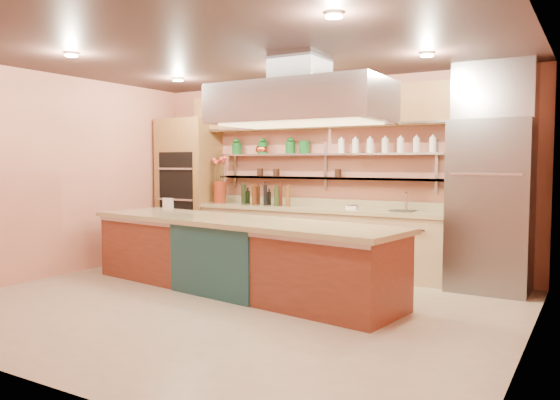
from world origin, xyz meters
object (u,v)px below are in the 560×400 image
Objects in this scene: refrigerator at (490,206)px; green_canister at (304,147)px; island at (235,255)px; copper_kettle at (261,149)px; kitchen_scale at (352,206)px; flower_vase at (220,192)px.

refrigerator is 11.06× the size of green_canister.
copper_kettle reaches higher than island.
refrigerator is 3.19m from island.
island is at bearing -137.40° from kitchen_scale.
kitchen_scale is at bearing -7.60° from copper_kettle.
copper_kettle is (-0.79, 1.83, 1.34)m from island.
flower_vase is 1.97× the size of copper_kettle.
copper_kettle is at bearing 18.70° from flower_vase.
refrigerator is at bearing -3.78° from copper_kettle.
copper_kettle is 0.94× the size of green_canister.
flower_vase is 0.97m from copper_kettle.
kitchen_scale is at bearing 0.00° from flower_vase.
kitchen_scale is 1.23m from green_canister.
copper_kettle is (0.65, 0.22, 0.68)m from flower_vase.
island is 24.01× the size of copper_kettle.
refrigerator is at bearing -19.66° from kitchen_scale.
copper_kettle is (-1.65, 0.22, 0.81)m from kitchen_scale.
green_canister is (0.77, 0.00, 0.02)m from copper_kettle.
refrigerator reaches higher than kitchen_scale.
refrigerator reaches higher than copper_kettle.
island is 12.18× the size of flower_vase.
flower_vase is at bearing 160.65° from kitchen_scale.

